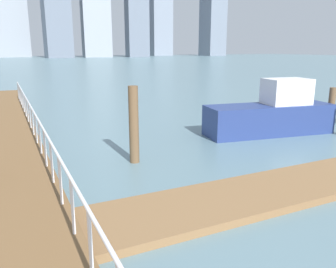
% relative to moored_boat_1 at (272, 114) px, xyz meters
% --- Properties ---
extents(ground_plane, '(300.00, 300.00, 0.00)m').
position_rel_moored_boat_1_xyz_m(ground_plane, '(-6.19, 8.22, -0.84)').
color(ground_plane, slate).
extents(boardwalk_railing, '(0.06, 30.41, 1.08)m').
position_rel_moored_boat_1_xyz_m(boardwalk_railing, '(-9.34, -2.13, 0.37)').
color(boardwalk_railing, white).
rests_on(boardwalk_railing, boardwalk).
extents(dock_piling_3, '(0.29, 0.29, 1.91)m').
position_rel_moored_boat_1_xyz_m(dock_piling_3, '(2.76, -0.65, 0.11)').
color(dock_piling_3, brown).
rests_on(dock_piling_3, ground_plane).
extents(dock_piling_5, '(0.31, 0.31, 2.46)m').
position_rel_moored_boat_1_xyz_m(dock_piling_5, '(-6.62, -1.07, 0.38)').
color(dock_piling_5, brown).
rests_on(dock_piling_5, ground_plane).
extents(moored_boat_1, '(5.66, 2.40, 2.33)m').
position_rel_moored_boat_1_xyz_m(moored_boat_1, '(0.00, 0.00, 0.00)').
color(moored_boat_1, navy).
rests_on(moored_boat_1, ground_plane).
extents(skyline_tower_2, '(14.01, 7.13, 30.59)m').
position_rel_moored_boat_1_xyz_m(skyline_tower_2, '(-5.38, 141.16, 14.45)').
color(skyline_tower_2, '#8C939E').
rests_on(skyline_tower_2, ground_plane).
extents(skyline_tower_5, '(8.91, 7.77, 32.97)m').
position_rel_moored_boat_1_xyz_m(skyline_tower_5, '(40.82, 124.12, 15.64)').
color(skyline_tower_5, slate).
rests_on(skyline_tower_5, ground_plane).
extents(skyline_tower_6, '(9.94, 12.73, 36.99)m').
position_rel_moored_boat_1_xyz_m(skyline_tower_6, '(59.17, 144.58, 17.65)').
color(skyline_tower_6, gray).
rests_on(skyline_tower_6, ground_plane).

